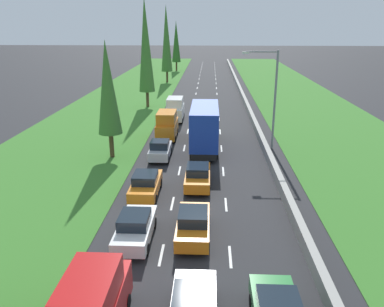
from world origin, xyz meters
TOP-DOWN VIEW (x-y plane):
  - ground_plane at (0.00, 60.00)m, footprint 300.00×300.00m
  - grass_verge_left at (-12.65, 60.00)m, footprint 14.00×140.00m
  - grass_verge_right at (14.35, 60.00)m, footprint 14.00×140.00m
  - median_barrier at (5.70, 60.00)m, footprint 0.44×120.00m
  - lane_markings at (0.00, 60.00)m, footprint 3.64×116.00m
  - red_van_left_lane at (-3.56, 9.41)m, footprint 1.96×4.90m
  - white_sedan_left_lane at (-3.30, 16.32)m, footprint 1.82×4.50m
  - orange_sedan_centre_lane at (-0.20, 16.84)m, footprint 1.82×4.50m
  - orange_sedan_left_lane at (-3.68, 22.24)m, footprint 1.82×4.50m
  - orange_sedan_centre_lane_third at (-0.19, 23.93)m, footprint 1.82×4.50m
  - blue_box_truck_centre_lane at (0.15, 33.00)m, footprint 2.46×9.40m
  - silver_hatchback_left_lane at (-3.62, 29.80)m, footprint 1.74×3.90m
  - orange_van_left_lane at (-3.71, 36.20)m, footprint 1.96×4.90m
  - white_van_left_lane at (-3.55, 43.86)m, footprint 1.96×4.90m
  - poplar_tree_second at (-7.92, 30.07)m, footprint 2.05×2.05m
  - poplar_tree_third at (-8.14, 51.89)m, footprint 2.17×2.17m
  - poplar_tree_fourth at (-7.93, 75.71)m, footprint 2.17×2.17m
  - poplar_tree_fifth at (-7.73, 95.30)m, footprint 2.10×2.10m
  - street_light_mast at (6.14, 33.22)m, footprint 3.20×0.28m

SIDE VIEW (x-z plane):
  - ground_plane at x=0.00m, z-range 0.00..0.00m
  - lane_markings at x=0.00m, z-range 0.00..0.01m
  - grass_verge_left at x=-12.65m, z-range 0.00..0.04m
  - grass_verge_right at x=14.35m, z-range 0.00..0.04m
  - median_barrier at x=5.70m, z-range 0.00..0.85m
  - white_sedan_left_lane at x=-3.30m, z-range -0.01..1.63m
  - orange_sedan_centre_lane at x=-0.20m, z-range -0.01..1.63m
  - orange_sedan_left_lane at x=-3.68m, z-range -0.01..1.63m
  - orange_sedan_centre_lane_third at x=-0.19m, z-range -0.01..1.63m
  - silver_hatchback_left_lane at x=-3.62m, z-range -0.02..1.70m
  - red_van_left_lane at x=-3.56m, z-range -0.01..2.81m
  - orange_van_left_lane at x=-3.71m, z-range -0.01..2.81m
  - white_van_left_lane at x=-3.55m, z-range -0.01..2.81m
  - blue_box_truck_centre_lane at x=0.15m, z-range 0.09..4.27m
  - street_light_mast at x=6.14m, z-range 0.73..9.73m
  - poplar_tree_second at x=-7.92m, z-range 1.05..11.07m
  - poplar_tree_fifth at x=-7.73m, z-range 1.05..12.89m
  - poplar_tree_third at x=-8.14m, z-range 1.05..15.67m
  - poplar_tree_fourth at x=-7.93m, z-range 1.05..15.69m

